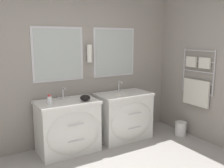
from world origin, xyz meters
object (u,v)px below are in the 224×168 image
(amenity_bowl, at_px, (85,98))
(waste_bin, at_px, (181,128))
(vanity_right, at_px, (124,116))
(vanity_left, at_px, (68,127))
(toiletry_bottle, at_px, (49,100))

(amenity_bowl, relative_size, waste_bin, 0.64)
(vanity_right, distance_m, waste_bin, 1.08)
(vanity_left, bearing_deg, amenity_bowl, -22.82)
(amenity_bowl, distance_m, waste_bin, 1.91)
(vanity_right, xyz_separation_m, amenity_bowl, (-0.79, -0.10, 0.44))
(toiletry_bottle, relative_size, amenity_bowl, 0.95)
(vanity_left, bearing_deg, toiletry_bottle, -168.76)
(toiletry_bottle, bearing_deg, vanity_right, 2.51)
(toiletry_bottle, bearing_deg, vanity_left, 11.24)
(vanity_right, bearing_deg, amenity_bowl, -172.57)
(vanity_left, distance_m, toiletry_bottle, 0.55)
(vanity_right, bearing_deg, toiletry_bottle, -177.49)
(waste_bin, bearing_deg, vanity_left, 168.39)
(vanity_left, height_order, waste_bin, vanity_left)
(vanity_left, relative_size, toiletry_bottle, 6.21)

